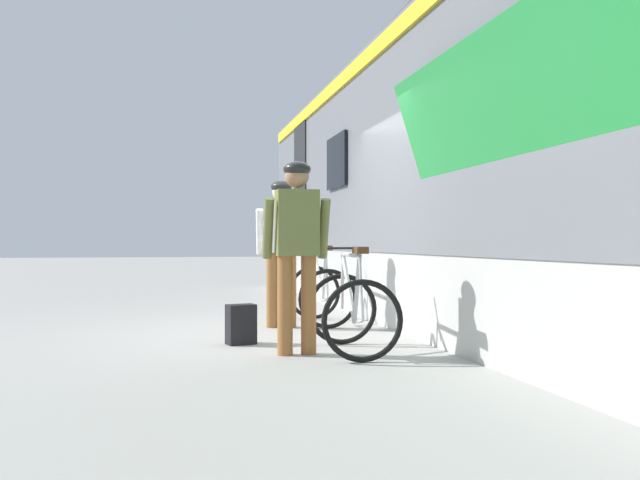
# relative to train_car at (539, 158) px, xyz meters

# --- Properties ---
(ground_plane) EXTENTS (80.00, 80.00, 0.00)m
(ground_plane) POSITION_rel_train_car_xyz_m (-2.77, 0.63, -1.97)
(ground_plane) COLOR #A09E99
(train_car) EXTENTS (3.29, 17.44, 3.88)m
(train_car) POSITION_rel_train_car_xyz_m (0.00, 0.00, 0.00)
(train_car) COLOR slate
(train_car) RESTS_ON ground
(cyclist_near_in_white) EXTENTS (0.65, 0.38, 1.76)m
(cyclist_near_in_white) POSITION_rel_train_car_xyz_m (-2.69, 1.25, -0.91)
(cyclist_near_in_white) COLOR #935B2D
(cyclist_near_in_white) RESTS_ON ground
(cyclist_far_in_olive) EXTENTS (0.61, 0.31, 1.76)m
(cyclist_far_in_olive) POSITION_rel_train_car_xyz_m (-2.88, -0.72, -0.91)
(cyclist_far_in_olive) COLOR #935B2D
(cyclist_far_in_olive) RESTS_ON ground
(bicycle_near_white) EXTENTS (0.77, 1.11, 0.99)m
(bicycle_near_white) POSITION_rel_train_car_xyz_m (-2.15, 1.48, -1.56)
(bicycle_near_white) COLOR black
(bicycle_near_white) RESTS_ON ground
(bicycle_far_silver) EXTENTS (0.80, 1.13, 0.99)m
(bicycle_far_silver) POSITION_rel_train_car_xyz_m (-2.37, -0.74, -1.56)
(bicycle_far_silver) COLOR black
(bicycle_far_silver) RESTS_ON ground
(backpack_on_platform) EXTENTS (0.32, 0.24, 0.40)m
(backpack_on_platform) POSITION_rel_train_car_xyz_m (-3.31, 0.01, -1.77)
(backpack_on_platform) COLOR black
(backpack_on_platform) RESTS_ON ground
(water_bottle_near_the_bikes) EXTENTS (0.08, 0.08, 0.19)m
(water_bottle_near_the_bikes) POSITION_rel_train_car_xyz_m (-2.27, 1.44, -1.87)
(water_bottle_near_the_bikes) COLOR silver
(water_bottle_near_the_bikes) RESTS_ON ground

